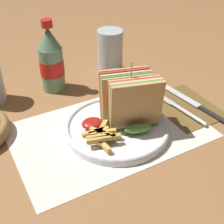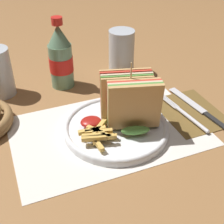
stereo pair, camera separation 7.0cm
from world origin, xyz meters
name	(u,v)px [view 1 (the left image)]	position (x,y,z in m)	size (l,w,h in m)	color
ground_plane	(114,128)	(0.00, 0.00, 0.00)	(4.00, 4.00, 0.00)	olive
placemat	(110,131)	(-0.02, -0.01, 0.00)	(0.43, 0.28, 0.00)	silver
plate_main	(116,127)	(0.00, -0.01, 0.01)	(0.24, 0.24, 0.02)	white
club_sandwich	(130,101)	(0.03, -0.02, 0.07)	(0.13, 0.12, 0.15)	tan
fries_pile	(102,135)	(-0.05, -0.04, 0.03)	(0.08, 0.09, 0.02)	gold
ketchup_blob	(92,123)	(-0.05, 0.01, 0.03)	(0.05, 0.04, 0.02)	maroon
napkin	(185,106)	(0.20, -0.01, 0.00)	(0.14, 0.18, 0.00)	brown
fork	(183,110)	(0.18, -0.03, 0.01)	(0.03, 0.18, 0.01)	silver
knife	(193,103)	(0.22, -0.01, 0.01)	(0.04, 0.22, 0.00)	black
coke_bottle_near	(51,61)	(-0.06, 0.24, 0.08)	(0.06, 0.06, 0.19)	slate
glass_near	(110,54)	(0.13, 0.25, 0.06)	(0.07, 0.07, 0.13)	silver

